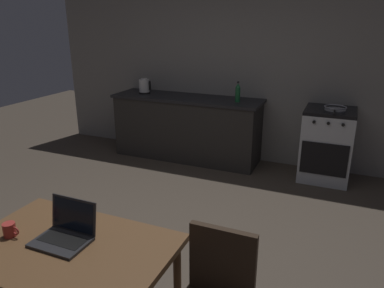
# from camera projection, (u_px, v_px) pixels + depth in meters

# --- Properties ---
(ground_plane) EXTENTS (12.00, 12.00, 0.00)m
(ground_plane) POSITION_uv_depth(u_px,v_px,m) (144.00, 254.00, 3.22)
(ground_plane) COLOR #473D33
(back_wall) EXTENTS (6.40, 0.10, 2.66)m
(back_wall) POSITION_uv_depth(u_px,v_px,m) (258.00, 68.00, 5.02)
(back_wall) COLOR gray
(back_wall) RESTS_ON ground_plane
(kitchen_counter) EXTENTS (2.16, 0.64, 0.92)m
(kitchen_counter) POSITION_uv_depth(u_px,v_px,m) (187.00, 128.00, 5.34)
(kitchen_counter) COLOR #282623
(kitchen_counter) RESTS_ON ground_plane
(stove_oven) EXTENTS (0.60, 0.62, 0.92)m
(stove_oven) POSITION_uv_depth(u_px,v_px,m) (327.00, 145.00, 4.62)
(stove_oven) COLOR #B7BABF
(stove_oven) RESTS_ON ground_plane
(dining_table) EXTENTS (1.20, 0.79, 0.73)m
(dining_table) POSITION_uv_depth(u_px,v_px,m) (68.00, 257.00, 2.11)
(dining_table) COLOR brown
(dining_table) RESTS_ON ground_plane
(laptop) EXTENTS (0.32, 0.26, 0.23)m
(laptop) POSITION_uv_depth(u_px,v_px,m) (65.00, 233.00, 2.13)
(laptop) COLOR #232326
(laptop) RESTS_ON dining_table
(electric_kettle) EXTENTS (0.18, 0.16, 0.22)m
(electric_kettle) POSITION_uv_depth(u_px,v_px,m) (144.00, 86.00, 5.41)
(electric_kettle) COLOR black
(electric_kettle) RESTS_ON kitchen_counter
(bottle) EXTENTS (0.07, 0.07, 0.27)m
(bottle) POSITION_uv_depth(u_px,v_px,m) (238.00, 92.00, 4.82)
(bottle) COLOR #19592D
(bottle) RESTS_ON kitchen_counter
(frying_pan) EXTENTS (0.27, 0.44, 0.05)m
(frying_pan) POSITION_uv_depth(u_px,v_px,m) (335.00, 108.00, 4.42)
(frying_pan) COLOR gray
(frying_pan) RESTS_ON stove_oven
(coffee_mug) EXTENTS (0.11, 0.07, 0.09)m
(coffee_mug) POSITION_uv_depth(u_px,v_px,m) (10.00, 230.00, 2.17)
(coffee_mug) COLOR #9E2D28
(coffee_mug) RESTS_ON dining_table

